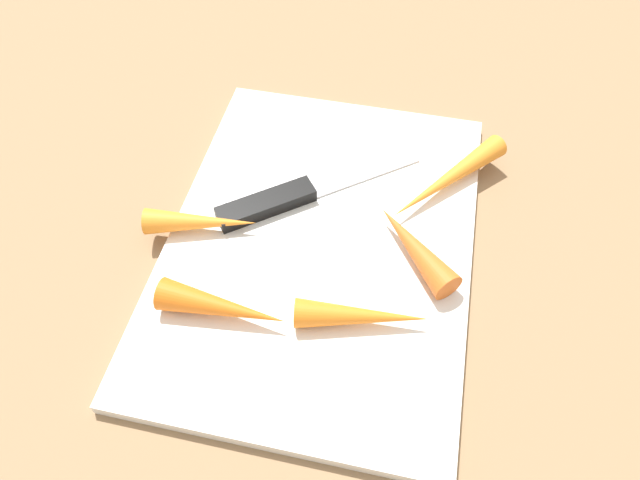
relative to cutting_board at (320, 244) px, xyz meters
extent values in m
plane|color=#8C6D4C|center=(0.00, 0.00, -0.01)|extent=(1.40, 1.40, 0.00)
cube|color=white|center=(0.00, 0.00, 0.00)|extent=(0.36, 0.26, 0.01)
cube|color=#B7B7BC|center=(0.09, -0.02, 0.01)|extent=(0.08, 0.10, 0.00)
cube|color=black|center=(0.02, 0.05, 0.01)|extent=(0.07, 0.08, 0.01)
cone|color=orange|center=(-0.07, -0.05, 0.02)|extent=(0.04, 0.11, 0.02)
cone|color=orange|center=(-0.09, 0.06, 0.02)|extent=(0.03, 0.10, 0.03)
cone|color=orange|center=(0.00, -0.08, 0.02)|extent=(0.09, 0.08, 0.03)
cone|color=orange|center=(0.08, -0.10, 0.02)|extent=(0.12, 0.10, 0.02)
cone|color=orange|center=(-0.01, 0.10, 0.02)|extent=(0.04, 0.10, 0.02)
camera|label=1|loc=(-0.29, -0.06, 0.41)|focal=32.72mm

